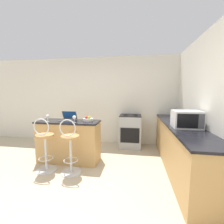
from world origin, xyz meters
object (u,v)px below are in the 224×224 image
(bar_stool_far, at_px, (70,148))
(wine_glass_tall, at_px, (74,118))
(mug_blue, at_px, (172,119))
(bar_stool_near, at_px, (45,146))
(stove_range, at_px, (130,131))
(microwave, at_px, (187,119))
(wine_glass_short, at_px, (48,116))
(laptop, at_px, (68,118))
(fruit_bowl, at_px, (88,119))

(bar_stool_far, height_order, wine_glass_tall, wine_glass_tall)
(bar_stool_far, bearing_deg, wine_glass_tall, 97.09)
(mug_blue, distance_m, wine_glass_tall, 2.12)
(bar_stool_near, bearing_deg, bar_stool_far, 0.00)
(stove_range, xyz_separation_m, wine_glass_tall, (-1.11, -1.29, 0.57))
(microwave, relative_size, wine_glass_short, 2.96)
(microwave, bearing_deg, laptop, 172.33)
(wine_glass_tall, bearing_deg, fruit_bowl, 50.93)
(fruit_bowl, bearing_deg, wine_glass_tall, -129.07)
(laptop, distance_m, fruit_bowl, 0.46)
(stove_range, xyz_separation_m, wine_glass_short, (-1.72, -1.28, 0.58))
(bar_stool_near, xyz_separation_m, fruit_bowl, (0.69, 0.59, 0.45))
(laptop, height_order, wine_glass_tall, laptop)
(laptop, xyz_separation_m, mug_blue, (2.28, 0.32, -0.01))
(stove_range, relative_size, mug_blue, 10.06)
(bar_stool_far, xyz_separation_m, fruit_bowl, (0.17, 0.59, 0.45))
(bar_stool_far, height_order, mug_blue, bar_stool_far)
(bar_stool_near, distance_m, bar_stool_far, 0.52)
(microwave, height_order, wine_glass_short, microwave)
(wine_glass_short, relative_size, wine_glass_tall, 1.03)
(bar_stool_near, relative_size, wine_glass_short, 6.73)
(bar_stool_near, bearing_deg, stove_range, 45.46)
(bar_stool_far, xyz_separation_m, wine_glass_tall, (-0.04, 0.33, 0.52))
(bar_stool_near, xyz_separation_m, laptop, (0.24, 0.56, 0.46))
(mug_blue, height_order, wine_glass_tall, wine_glass_tall)
(bar_stool_near, xyz_separation_m, microwave, (2.63, 0.24, 0.56))
(bar_stool_near, bearing_deg, mug_blue, 19.32)
(wine_glass_tall, bearing_deg, microwave, -2.24)
(bar_stool_near, bearing_deg, laptop, 67.08)
(stove_range, bearing_deg, laptop, -142.12)
(microwave, distance_m, stove_range, 1.83)
(laptop, bearing_deg, mug_blue, 7.97)
(microwave, bearing_deg, wine_glass_short, 178.04)
(laptop, relative_size, stove_range, 0.36)
(laptop, relative_size, wine_glass_tall, 2.17)
(bar_stool_far, height_order, laptop, laptop)
(bar_stool_near, relative_size, wine_glass_tall, 6.90)
(bar_stool_near, height_order, mug_blue, bar_stool_near)
(microwave, height_order, wine_glass_tall, microwave)
(microwave, xyz_separation_m, mug_blue, (-0.11, 0.64, -0.10))
(stove_range, distance_m, wine_glass_tall, 1.79)
(bar_stool_far, distance_m, laptop, 0.78)
(microwave, height_order, fruit_bowl, microwave)
(fruit_bowl, bearing_deg, laptop, -177.28)
(fruit_bowl, relative_size, wine_glass_tall, 1.46)
(laptop, xyz_separation_m, microwave, (2.39, -0.32, 0.10))
(laptop, bearing_deg, microwave, -7.67)
(bar_stool_far, height_order, fruit_bowl, bar_stool_far)
(stove_range, height_order, wine_glass_short, wine_glass_short)
(bar_stool_near, relative_size, stove_range, 1.15)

